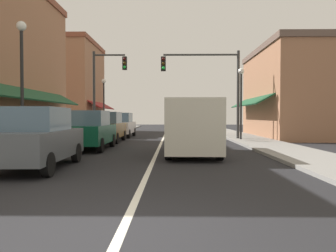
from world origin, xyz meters
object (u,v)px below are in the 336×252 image
(parked_car_nearest_left, at_px, (36,138))
(street_lamp_right_mid, at_px, (241,92))
(van_in_lane, at_px, (193,126))
(street_lamp_left_near, at_px, (22,66))
(street_lamp_left_far, at_px, (104,97))
(traffic_signal_mast_arm, at_px, (211,79))
(parked_car_third_left, at_px, (107,127))
(parked_car_far_left, at_px, (121,125))
(traffic_signal_left_corner, at_px, (104,82))
(parked_car_second_left, at_px, (89,130))

(parked_car_nearest_left, relative_size, street_lamp_right_mid, 0.93)
(van_in_lane, distance_m, street_lamp_left_near, 6.76)
(parked_car_nearest_left, xyz_separation_m, street_lamp_left_far, (-1.85, 18.30, 2.27))
(van_in_lane, xyz_separation_m, traffic_signal_mast_arm, (1.65, 8.02, 2.72))
(traffic_signal_mast_arm, distance_m, street_lamp_right_mid, 2.06)
(parked_car_third_left, xyz_separation_m, parked_car_far_left, (0.08, 4.67, 0.00))
(parked_car_far_left, xyz_separation_m, traffic_signal_left_corner, (-0.92, -1.25, 3.00))
(traffic_signal_mast_arm, height_order, street_lamp_right_mid, traffic_signal_mast_arm)
(traffic_signal_mast_arm, bearing_deg, van_in_lane, -101.60)
(parked_car_third_left, height_order, traffic_signal_left_corner, traffic_signal_left_corner)
(parked_car_far_left, distance_m, street_lamp_left_far, 4.68)
(parked_car_second_left, relative_size, traffic_signal_left_corner, 0.68)
(parked_car_third_left, relative_size, traffic_signal_mast_arm, 0.72)
(street_lamp_left_far, bearing_deg, parked_car_nearest_left, -84.21)
(parked_car_second_left, xyz_separation_m, van_in_lane, (4.57, -1.94, 0.27))
(van_in_lane, height_order, street_lamp_left_far, street_lamp_left_far)
(parked_car_far_left, distance_m, street_lamp_left_near, 12.36)
(street_lamp_left_near, bearing_deg, street_lamp_left_far, 90.85)
(traffic_signal_mast_arm, height_order, street_lamp_left_far, traffic_signal_mast_arm)
(street_lamp_left_far, bearing_deg, street_lamp_left_near, -89.15)
(parked_car_second_left, bearing_deg, parked_car_far_left, 90.25)
(parked_car_nearest_left, bearing_deg, street_lamp_left_far, 94.09)
(parked_car_third_left, bearing_deg, street_lamp_right_mid, 6.19)
(parked_car_second_left, bearing_deg, van_in_lane, -22.94)
(van_in_lane, relative_size, street_lamp_left_far, 1.12)
(van_in_lane, bearing_deg, street_lamp_right_mid, 66.66)
(parked_car_far_left, xyz_separation_m, van_in_lane, (4.60, -11.09, 0.27))
(parked_car_third_left, xyz_separation_m, traffic_signal_mast_arm, (6.33, 1.61, 2.99))
(parked_car_nearest_left, distance_m, street_lamp_left_far, 18.53)
(parked_car_third_left, height_order, traffic_signal_mast_arm, traffic_signal_mast_arm)
(traffic_signal_left_corner, relative_size, street_lamp_right_mid, 1.35)
(parked_car_third_left, xyz_separation_m, street_lamp_left_near, (-1.65, -7.32, 2.47))
(street_lamp_right_mid, height_order, street_lamp_left_far, street_lamp_left_far)
(van_in_lane, relative_size, traffic_signal_mast_arm, 0.92)
(parked_car_third_left, relative_size, street_lamp_left_far, 0.88)
(traffic_signal_mast_arm, height_order, street_lamp_left_near, traffic_signal_mast_arm)
(parked_car_third_left, bearing_deg, traffic_signal_mast_arm, 14.16)
(street_lamp_left_near, relative_size, street_lamp_left_far, 1.08)
(van_in_lane, bearing_deg, parked_car_second_left, 158.54)
(parked_car_far_left, bearing_deg, traffic_signal_left_corner, -125.34)
(parked_car_nearest_left, bearing_deg, parked_car_third_left, 88.15)
(traffic_signal_left_corner, bearing_deg, street_lamp_left_far, 102.10)
(van_in_lane, bearing_deg, street_lamp_left_near, -170.40)
(parked_car_second_left, bearing_deg, street_lamp_right_mid, 34.05)
(parked_car_far_left, distance_m, traffic_signal_left_corner, 3.38)
(parked_car_nearest_left, distance_m, parked_car_third_left, 10.03)
(van_in_lane, xyz_separation_m, street_lamp_right_mid, (3.38, 7.30, 1.88))
(street_lamp_right_mid, bearing_deg, parked_car_far_left, 154.63)
(parked_car_second_left, xyz_separation_m, traffic_signal_mast_arm, (6.22, 6.09, 2.99))
(van_in_lane, bearing_deg, traffic_signal_left_corner, 120.85)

